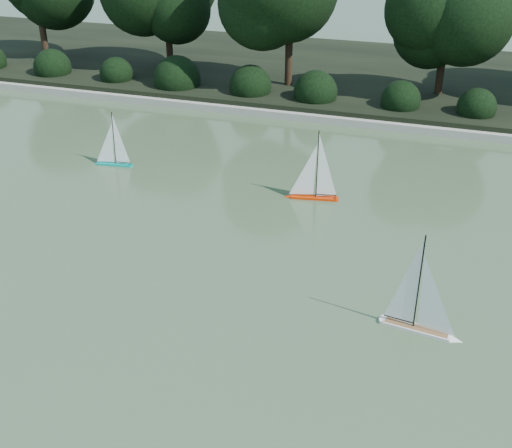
# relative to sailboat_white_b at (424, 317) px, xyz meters

# --- Properties ---
(ground) EXTENTS (80.00, 80.00, 0.00)m
(ground) POSITION_rel_sailboat_white_b_xyz_m (-1.62, -1.17, -0.24)
(ground) COLOR #344529
(ground) RESTS_ON ground
(pond_coping) EXTENTS (40.00, 0.35, 0.18)m
(pond_coping) POSITION_rel_sailboat_white_b_xyz_m (-1.62, 7.83, -0.15)
(pond_coping) COLOR gray
(pond_coping) RESTS_ON ground
(far_bank) EXTENTS (40.00, 8.00, 0.30)m
(far_bank) POSITION_rel_sailboat_white_b_xyz_m (-1.62, 11.83, -0.09)
(far_bank) COLOR black
(far_bank) RESTS_ON ground
(tree_line) EXTENTS (26.31, 3.93, 4.39)m
(tree_line) POSITION_rel_sailboat_white_b_xyz_m (-0.39, 10.26, 2.40)
(tree_line) COLOR black
(tree_line) RESTS_ON ground
(shrub_hedge) EXTENTS (29.10, 1.10, 1.10)m
(shrub_hedge) POSITION_rel_sailboat_white_b_xyz_m (-1.62, 8.73, 0.21)
(shrub_hedge) COLOR black
(shrub_hedge) RESTS_ON ground
(sailboat_white_b) EXTENTS (1.12, 0.32, 1.53)m
(sailboat_white_b) POSITION_rel_sailboat_white_b_xyz_m (0.00, 0.00, 0.00)
(sailboat_white_b) COLOR silver
(sailboat_white_b) RESTS_ON ground
(sailboat_orange) EXTENTS (1.06, 0.34, 1.44)m
(sailboat_orange) POSITION_rel_sailboat_white_b_xyz_m (-2.42, 3.47, -0.01)
(sailboat_orange) COLOR red
(sailboat_orange) RESTS_ON ground
(sailboat_teal) EXTENTS (0.89, 0.25, 1.21)m
(sailboat_teal) POSITION_rel_sailboat_white_b_xyz_m (-6.77, 3.73, -0.05)
(sailboat_teal) COLOR #039182
(sailboat_teal) RESTS_ON ground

